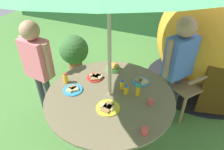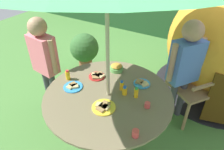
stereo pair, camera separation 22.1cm
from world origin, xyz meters
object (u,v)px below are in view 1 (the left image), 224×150
(dome_tent, at_px, (212,37))
(juice_bottle_center_front, at_px, (126,90))
(juice_bottle_center_back, at_px, (122,85))
(cup_near, at_px, (150,102))
(plate_near_left, at_px, (95,77))
(juice_bottle_far_left, at_px, (138,91))
(garden_table, at_px, (110,106))
(child_in_blue_shirt, at_px, (180,57))
(plate_near_right, at_px, (108,107))
(wooden_chair, at_px, (190,76))
(child_in_pink_shirt, at_px, (37,59))
(potted_plant, at_px, (74,51))
(juice_bottle_mid_left, at_px, (66,78))
(plate_front_edge, at_px, (141,81))
(cup_far, at_px, (145,131))
(plate_far_right, at_px, (73,89))
(snack_bowl, at_px, (113,67))

(dome_tent, height_order, juice_bottle_center_front, dome_tent)
(juice_bottle_center_back, distance_m, cup_near, 0.37)
(plate_near_left, height_order, juice_bottle_far_left, juice_bottle_far_left)
(garden_table, height_order, cup_near, cup_near)
(child_in_blue_shirt, relative_size, juice_bottle_far_left, 11.51)
(garden_table, xyz_separation_m, plate_near_right, (0.07, -0.20, 0.18))
(wooden_chair, distance_m, dome_tent, 0.85)
(plate_near_right, height_order, juice_bottle_center_front, juice_bottle_center_front)
(child_in_pink_shirt, xyz_separation_m, cup_near, (1.50, -0.10, -0.10))
(potted_plant, relative_size, juice_bottle_center_front, 6.82)
(juice_bottle_mid_left, bearing_deg, plate_near_left, 37.18)
(plate_front_edge, height_order, juice_bottle_far_left, juice_bottle_far_left)
(juice_bottle_far_left, distance_m, cup_far, 0.51)
(child_in_blue_shirt, relative_size, juice_bottle_mid_left, 11.58)
(plate_near_left, distance_m, juice_bottle_center_front, 0.45)
(dome_tent, height_order, cup_near, dome_tent)
(child_in_pink_shirt, bearing_deg, cup_far, -10.26)
(plate_far_right, bearing_deg, potted_plant, 122.84)
(plate_near_left, height_order, cup_far, cup_far)
(plate_front_edge, bearing_deg, cup_near, -58.54)
(potted_plant, height_order, cup_far, cup_far)
(plate_near_left, height_order, juice_bottle_center_front, juice_bottle_center_front)
(plate_near_right, height_order, plate_front_edge, same)
(garden_table, bearing_deg, dome_tent, 61.81)
(wooden_chair, bearing_deg, plate_near_right, -82.89)
(child_in_blue_shirt, relative_size, cup_far, 20.92)
(garden_table, height_order, wooden_chair, wooden_chair)
(plate_front_edge, xyz_separation_m, juice_bottle_center_front, (-0.09, -0.26, 0.04))
(plate_far_right, xyz_separation_m, juice_bottle_far_left, (0.68, 0.21, 0.05))
(juice_bottle_mid_left, bearing_deg, cup_near, 1.48)
(child_in_blue_shirt, distance_m, plate_far_right, 1.35)
(plate_near_left, relative_size, juice_bottle_far_left, 1.57)
(dome_tent, xyz_separation_m, cup_far, (-0.47, -2.13, -0.05))
(potted_plant, relative_size, cup_near, 12.51)
(cup_near, bearing_deg, plate_near_right, -148.37)
(snack_bowl, height_order, plate_near_right, snack_bowl)
(cup_far, bearing_deg, plate_near_right, 159.96)
(child_in_blue_shirt, relative_size, juice_bottle_center_front, 13.69)
(plate_near_right, height_order, juice_bottle_far_left, juice_bottle_far_left)
(plate_near_left, bearing_deg, juice_bottle_mid_left, -142.82)
(snack_bowl, height_order, plate_far_right, snack_bowl)
(child_in_blue_shirt, distance_m, snack_bowl, 0.83)
(dome_tent, relative_size, plate_far_right, 10.57)
(snack_bowl, distance_m, juice_bottle_mid_left, 0.60)
(dome_tent, distance_m, plate_near_right, 2.17)
(snack_bowl, relative_size, cup_far, 2.46)
(plate_near_right, distance_m, cup_far, 0.44)
(child_in_pink_shirt, bearing_deg, dome_tent, 46.39)
(child_in_pink_shirt, bearing_deg, plate_near_left, 12.79)
(plate_far_right, height_order, juice_bottle_mid_left, juice_bottle_mid_left)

